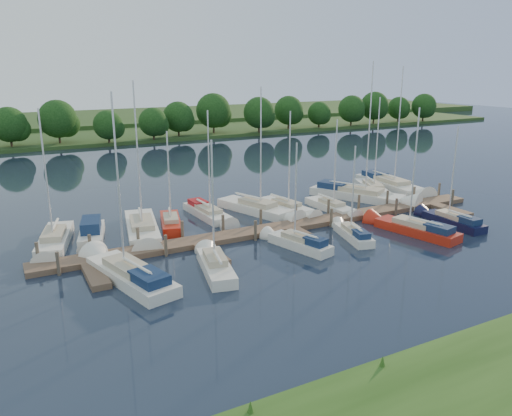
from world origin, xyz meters
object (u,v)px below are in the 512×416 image
sailboat_n_0 (54,243)px  sailboat_n_5 (258,210)px  sailboat_s_2 (298,244)px  motorboat (92,235)px  dock (291,229)px

sailboat_n_0 → sailboat_n_5: sailboat_n_5 is taller
sailboat_n_0 → sailboat_n_5: size_ratio=0.91×
sailboat_n_0 → sailboat_s_2: size_ratio=1.30×
sailboat_n_0 → motorboat: (2.77, 0.25, 0.11)m
sailboat_n_0 → sailboat_s_2: 18.35m
dock → sailboat_s_2: bearing=-113.5°
dock → sailboat_n_5: sailboat_n_5 is taller
sailboat_s_2 → motorboat: bearing=129.9°
dock → sailboat_s_2: size_ratio=4.85×
sailboat_n_5 → sailboat_s_2: bearing=61.0°
sailboat_n_0 → sailboat_s_2: bearing=165.3°
dock → sailboat_s_2: sailboat_s_2 is taller
motorboat → sailboat_s_2: size_ratio=0.76×
sailboat_n_5 → sailboat_s_2: (-1.71, -9.52, 0.05)m
sailboat_n_5 → motorboat: bearing=-17.6°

